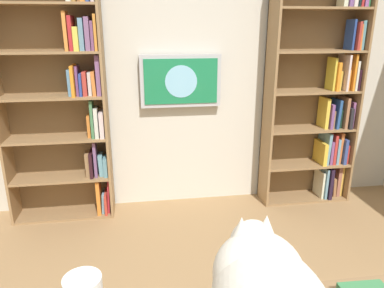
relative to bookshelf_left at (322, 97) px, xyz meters
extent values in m
cube|color=beige|center=(1.28, -0.17, 0.30)|extent=(4.52, 0.06, 2.70)
cube|color=#937047|center=(-0.32, 0.02, 0.06)|extent=(0.02, 0.28, 2.22)
cube|color=#937047|center=(0.53, 0.02, 0.06)|extent=(0.02, 0.28, 2.22)
cube|color=brown|center=(0.11, -0.11, 0.06)|extent=(0.88, 0.01, 2.22)
cube|color=#937047|center=(0.11, 0.02, -1.04)|extent=(0.83, 0.27, 0.02)
cube|color=#937047|center=(0.11, 0.02, -0.67)|extent=(0.83, 0.27, 0.02)
cube|color=#937047|center=(0.11, 0.02, -0.31)|extent=(0.83, 0.27, 0.02)
cube|color=#937047|center=(0.11, 0.02, 0.06)|extent=(0.83, 0.27, 0.02)
cube|color=#937047|center=(0.11, 0.02, 0.43)|extent=(0.83, 0.27, 0.02)
cube|color=#937047|center=(0.11, 0.02, 0.79)|extent=(0.83, 0.27, 0.02)
cube|color=#EBB748|center=(-0.28, 0.02, -0.87)|extent=(0.03, 0.12, 0.31)
cube|color=#A1624E|center=(-0.25, 0.02, -0.87)|extent=(0.04, 0.15, 0.32)
cube|color=#A26D43|center=(-0.21, 0.02, -0.93)|extent=(0.04, 0.14, 0.20)
cube|color=#8F5F4A|center=(-0.17, 0.02, -0.88)|extent=(0.04, 0.12, 0.30)
cube|color=#24172B|center=(-0.13, 0.04, -0.87)|extent=(0.03, 0.23, 0.32)
cube|color=#6996AB|center=(-0.09, 0.02, -0.87)|extent=(0.02, 0.22, 0.32)
cube|color=beige|center=(-0.06, 0.02, -0.89)|extent=(0.02, 0.20, 0.27)
cube|color=red|center=(-0.29, 0.02, -0.57)|extent=(0.02, 0.18, 0.19)
cube|color=#364989|center=(-0.25, 0.04, -0.54)|extent=(0.03, 0.20, 0.25)
cube|color=orange|center=(-0.21, 0.03, -0.51)|extent=(0.04, 0.13, 0.31)
cube|color=#6592AE|center=(-0.18, 0.04, -0.53)|extent=(0.03, 0.17, 0.26)
cube|color=#BB3530|center=(-0.14, 0.02, -0.51)|extent=(0.03, 0.21, 0.30)
cube|color=#7E4982|center=(-0.11, 0.02, -0.55)|extent=(0.03, 0.19, 0.23)
cube|color=#6A9BAF|center=(-0.07, 0.01, -0.50)|extent=(0.04, 0.23, 0.32)
cube|color=yellow|center=(-0.03, 0.03, -0.55)|extent=(0.04, 0.23, 0.22)
cube|color=#864C7C|center=(-0.28, 0.03, -0.17)|extent=(0.03, 0.17, 0.25)
cube|color=#242227|center=(-0.25, 0.03, -0.20)|extent=(0.04, 0.23, 0.20)
cube|color=#9E6947|center=(-0.21, 0.03, -0.15)|extent=(0.03, 0.19, 0.30)
cube|color=black|center=(-0.17, 0.03, -0.21)|extent=(0.03, 0.13, 0.18)
cube|color=#274F8C|center=(-0.14, 0.03, -0.16)|extent=(0.04, 0.18, 0.28)
cube|color=#986E49|center=(-0.10, 0.04, -0.21)|extent=(0.02, 0.12, 0.17)
cube|color=#754A88|center=(-0.07, 0.03, -0.18)|extent=(0.03, 0.18, 0.24)
cube|color=yellow|center=(-0.03, 0.01, -0.15)|extent=(0.03, 0.18, 0.29)
cube|color=black|center=(-0.29, 0.04, 0.17)|extent=(0.02, 0.18, 0.19)
cube|color=silver|center=(-0.26, 0.01, 0.20)|extent=(0.02, 0.23, 0.27)
cube|color=orange|center=(-0.23, 0.02, 0.23)|extent=(0.02, 0.22, 0.33)
cube|color=orange|center=(-0.20, 0.02, 0.17)|extent=(0.03, 0.16, 0.19)
cube|color=beige|center=(-0.17, 0.04, 0.23)|extent=(0.02, 0.21, 0.33)
cube|color=gold|center=(-0.13, 0.01, 0.16)|extent=(0.04, 0.13, 0.18)
cube|color=orange|center=(-0.08, 0.03, 0.20)|extent=(0.03, 0.19, 0.26)
cube|color=gold|center=(-0.05, 0.02, 0.22)|extent=(0.02, 0.16, 0.30)
cube|color=#5B96A1|center=(-0.28, 0.03, 0.56)|extent=(0.03, 0.15, 0.26)
cube|color=orange|center=(-0.25, 0.03, 0.55)|extent=(0.03, 0.18, 0.22)
cube|color=#AB362E|center=(-0.22, 0.03, 0.56)|extent=(0.02, 0.22, 0.25)
cube|color=#27438E|center=(-0.19, 0.03, 0.57)|extent=(0.02, 0.15, 0.27)
cube|color=#937047|center=(2.02, 0.02, 0.07)|extent=(0.02, 0.28, 2.24)
cube|color=brown|center=(2.46, -0.11, 0.07)|extent=(0.89, 0.01, 2.24)
cube|color=#937047|center=(2.46, 0.02, -1.04)|extent=(0.85, 0.27, 0.02)
cube|color=#937047|center=(2.46, 0.02, -0.67)|extent=(0.85, 0.27, 0.02)
cube|color=#937047|center=(2.46, 0.02, -0.30)|extent=(0.85, 0.27, 0.02)
cube|color=#937047|center=(2.46, 0.02, 0.07)|extent=(0.85, 0.27, 0.02)
cube|color=#937047|center=(2.46, 0.02, 0.44)|extent=(0.85, 0.27, 0.02)
cube|color=#937047|center=(2.46, 0.02, 0.81)|extent=(0.85, 0.27, 0.02)
cube|color=red|center=(2.05, 0.03, -0.86)|extent=(0.03, 0.13, 0.34)
cube|color=#BB3B2C|center=(2.08, 0.04, -0.93)|extent=(0.02, 0.21, 0.19)
cube|color=#70A0B5|center=(2.11, 0.01, -0.93)|extent=(0.03, 0.18, 0.19)
cube|color=orange|center=(2.14, 0.04, -0.86)|extent=(0.03, 0.18, 0.33)
cube|color=#6193A0|center=(2.06, 0.04, -0.57)|extent=(0.03, 0.16, 0.17)
cube|color=#6A9FAB|center=(2.10, 0.02, -0.56)|extent=(0.04, 0.14, 0.20)
cube|color=slate|center=(2.14, 0.03, -0.49)|extent=(0.03, 0.16, 0.33)
cube|color=black|center=(2.18, 0.02, -0.54)|extent=(0.03, 0.22, 0.23)
cube|color=olive|center=(2.22, 0.04, -0.55)|extent=(0.03, 0.14, 0.22)
cube|color=beige|center=(2.06, 0.02, -0.17)|extent=(0.04, 0.22, 0.23)
cube|color=silver|center=(2.11, 0.04, -0.16)|extent=(0.03, 0.17, 0.26)
cube|color=#44794D|center=(2.14, 0.04, -0.12)|extent=(0.02, 0.17, 0.33)
cube|color=orange|center=(2.18, 0.02, -0.19)|extent=(0.03, 0.13, 0.19)
cube|color=#855784|center=(2.06, 0.01, 0.25)|extent=(0.04, 0.19, 0.34)
cube|color=orange|center=(2.10, 0.02, 0.18)|extent=(0.04, 0.17, 0.20)
cube|color=silver|center=(2.14, 0.02, 0.18)|extent=(0.03, 0.13, 0.19)
cube|color=#B63930|center=(2.18, 0.04, 0.18)|extent=(0.03, 0.13, 0.20)
cube|color=#2C4293|center=(2.21, 0.02, 0.18)|extent=(0.02, 0.18, 0.19)
cube|color=#73447D|center=(2.24, 0.02, 0.21)|extent=(0.02, 0.16, 0.25)
cube|color=orange|center=(2.26, 0.03, 0.21)|extent=(0.03, 0.23, 0.26)
cube|color=#5A8EB4|center=(2.30, 0.01, 0.19)|extent=(0.02, 0.16, 0.22)
cube|color=orange|center=(2.05, 0.02, 0.59)|extent=(0.02, 0.23, 0.28)
cube|color=#81517B|center=(2.08, 0.02, 0.57)|extent=(0.02, 0.16, 0.23)
cube|color=slate|center=(2.12, 0.01, 0.58)|extent=(0.04, 0.21, 0.26)
cube|color=#628CA9|center=(2.17, 0.01, 0.58)|extent=(0.04, 0.19, 0.25)
cube|color=#DDC848|center=(2.21, 0.03, 0.55)|extent=(0.04, 0.22, 0.19)
cube|color=red|center=(2.25, 0.02, 0.59)|extent=(0.03, 0.21, 0.27)
cube|color=orange|center=(2.29, 0.04, 0.61)|extent=(0.03, 0.15, 0.31)
cube|color=#B7B7BC|center=(1.35, -0.09, 0.17)|extent=(0.74, 0.06, 0.47)
cube|color=#1E7F4C|center=(1.35, -0.05, 0.17)|extent=(0.67, 0.01, 0.40)
cylinder|color=#8CCCEA|center=(1.35, -0.05, 0.17)|extent=(0.29, 0.00, 0.29)
ellipsoid|color=silver|center=(1.40, 2.33, -0.08)|extent=(0.28, 0.30, 0.26)
sphere|color=silver|center=(1.40, 2.26, -0.01)|extent=(0.15, 0.15, 0.15)
cone|color=silver|center=(1.36, 2.26, 0.05)|extent=(0.07, 0.07, 0.08)
cone|color=silver|center=(1.44, 2.26, 0.05)|extent=(0.07, 0.07, 0.08)
cone|color=beige|center=(1.36, 2.27, 0.04)|extent=(0.04, 0.04, 0.06)
cone|color=beige|center=(1.44, 2.27, 0.04)|extent=(0.04, 0.04, 0.06)
camera|label=1|loc=(1.74, 3.22, 0.65)|focal=34.10mm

